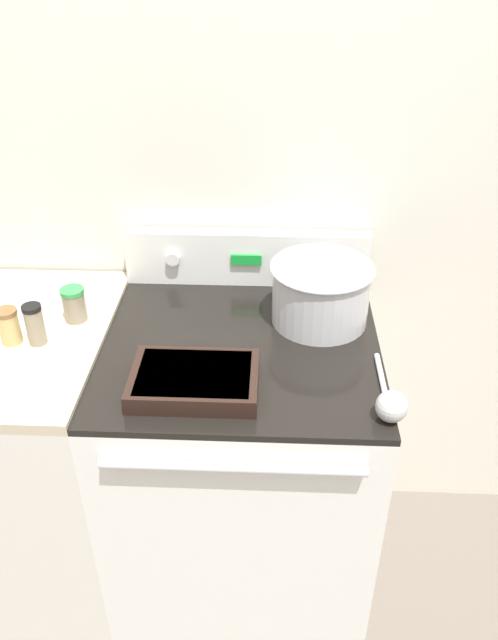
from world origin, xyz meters
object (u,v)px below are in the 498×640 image
spice_jar_green_cap (74,304)px  spice_jar_brown_cap (9,326)px  mixing_bowl (321,290)px  spice_jar_black_cap (35,324)px  casserole_dish (194,379)px  ladle (391,404)px

spice_jar_green_cap → spice_jar_brown_cap: (-0.14, -0.11, 0.00)m
mixing_bowl → spice_jar_black_cap: bearing=-167.8°
mixing_bowl → casserole_dish: bearing=-134.7°
ladle → spice_jar_green_cap: bearing=156.9°
mixing_bowl → ladle: bearing=-70.4°
mixing_bowl → spice_jar_green_cap: 0.67m
spice_jar_black_cap → ladle: bearing=-14.8°
mixing_bowl → spice_jar_green_cap: size_ratio=2.90×
ladle → spice_jar_black_cap: size_ratio=2.39×
casserole_dish → ladle: bearing=-9.6°
casserole_dish → spice_jar_brown_cap: bearing=162.6°
spice_jar_green_cap → spice_jar_brown_cap: bearing=-140.6°
mixing_bowl → spice_jar_brown_cap: 0.82m
casserole_dish → mixing_bowl: bearing=45.3°
casserole_dish → spice_jar_brown_cap: (-0.49, 0.15, 0.03)m
spice_jar_black_cap → mixing_bowl: bearing=12.2°
mixing_bowl → ladle: size_ratio=1.05×
ladle → spice_jar_brown_cap: (-0.94, 0.23, 0.03)m
ladle → spice_jar_brown_cap: bearing=166.2°
mixing_bowl → casserole_dish: (-0.31, -0.31, -0.07)m
ladle → spice_jar_black_cap: bearing=165.2°
spice_jar_brown_cap → spice_jar_green_cap: bearing=39.4°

